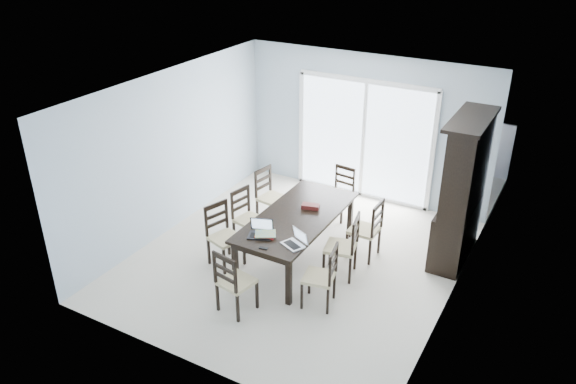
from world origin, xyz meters
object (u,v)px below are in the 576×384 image
object	(u,v)px
chair_left_near	(221,228)
chair_right_far	(370,224)
china_hutch	(462,192)
cell_phone	(263,248)
chair_end_far	(342,187)
game_box	(311,206)
chair_left_far	(268,190)
hot_tub	(364,150)
laptop_silver	(293,242)
chair_left_mid	(245,211)
dining_table	(297,220)
laptop_dark	(260,233)
chair_right_near	(326,270)
chair_end_near	(231,277)
chair_right_mid	(347,240)

from	to	relation	value
chair_left_near	chair_right_far	world-z (taller)	chair_right_far
china_hutch	cell_phone	distance (m)	3.02
chair_end_far	game_box	xyz separation A→B (m)	(0.07, -1.30, 0.25)
chair_left_far	chair_end_far	distance (m)	1.25
game_box	hot_tub	distance (m)	3.19
chair_end_far	laptop_silver	xyz separation A→B (m)	(0.34, -2.34, 0.26)
chair_left_mid	cell_phone	size ratio (longest dim) A/B	9.07
chair_left_mid	chair_right_far	distance (m)	1.92
china_hutch	chair_right_far	distance (m)	1.39
china_hutch	game_box	size ratio (longest dim) A/B	8.49
dining_table	chair_end_far	world-z (taller)	chair_end_far
china_hutch	chair_end_far	bearing A→B (deg)	170.45
laptop_dark	cell_phone	xyz separation A→B (m)	(0.20, -0.24, -0.05)
china_hutch	chair_right_near	xyz separation A→B (m)	(-1.18, -2.03, -0.53)
chair_end_far	cell_phone	xyz separation A→B (m)	(0.04, -2.59, 0.22)
dining_table	chair_left_mid	xyz separation A→B (m)	(-0.93, 0.05, -0.12)
dining_table	china_hutch	size ratio (longest dim) A/B	1.00
chair_left_mid	chair_right_near	xyz separation A→B (m)	(1.78, -0.83, -0.01)
chair_left_mid	chair_end_near	xyz separation A→B (m)	(0.81, -1.56, 0.01)
chair_right_mid	hot_tub	bearing A→B (deg)	6.95
chair_left_far	chair_end_near	bearing A→B (deg)	29.39
laptop_dark	cell_phone	bearing A→B (deg)	-69.97
dining_table	chair_left_near	distance (m)	1.11
chair_left_near	chair_right_near	world-z (taller)	chair_left_near
chair_right_far	chair_end_far	bearing A→B (deg)	42.93
laptop_silver	china_hutch	bearing A→B (deg)	75.05
chair_right_near	game_box	xyz separation A→B (m)	(-0.77, 1.07, 0.24)
laptop_dark	chair_end_far	bearing A→B (deg)	66.34
chair_right_far	laptop_silver	world-z (taller)	chair_right_far
chair_left_far	game_box	distance (m)	1.20
chair_right_mid	hot_tub	xyz separation A→B (m)	(-1.17, 3.46, -0.12)
china_hutch	chair_left_mid	distance (m)	3.23
china_hutch	chair_end_far	xyz separation A→B (m)	(-2.02, 0.34, -0.54)
chair_right_near	laptop_dark	world-z (taller)	chair_right_near
chair_right_mid	chair_end_near	xyz separation A→B (m)	(-0.94, -1.49, -0.02)
chair_right_mid	laptop_silver	world-z (taller)	chair_right_mid
chair_right_far	hot_tub	xyz separation A→B (m)	(-1.27, 2.85, -0.11)
chair_right_far	chair_left_mid	bearing A→B (deg)	106.77
chair_left_mid	chair_right_far	bearing A→B (deg)	118.16
chair_right_mid	game_box	size ratio (longest dim) A/B	4.28
laptop_silver	laptop_dark	bearing A→B (deg)	-153.64
cell_phone	chair_right_mid	bearing A→B (deg)	42.26
dining_table	game_box	xyz separation A→B (m)	(0.07, 0.29, 0.11)
chair_right_mid	chair_end_far	size ratio (longest dim) A/B	1.09
chair_right_mid	laptop_silver	distance (m)	0.89
chair_left_mid	cell_phone	distance (m)	1.45
chair_left_mid	chair_end_far	world-z (taller)	chair_left_mid
chair_right_mid	chair_end_far	xyz separation A→B (m)	(-0.81, 1.61, -0.05)
chair_end_far	laptop_silver	size ratio (longest dim) A/B	2.81
chair_end_near	hot_tub	xyz separation A→B (m)	(-0.23, 4.95, -0.09)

